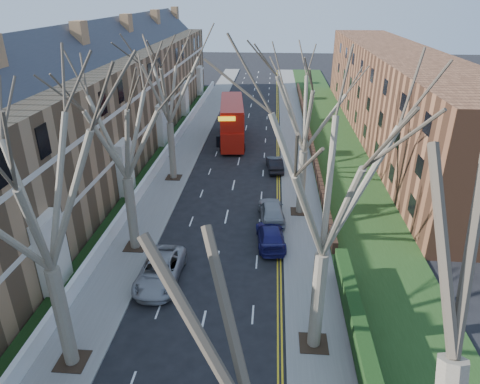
# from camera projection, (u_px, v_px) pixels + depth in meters

# --- Properties ---
(pavement_left) EXTENTS (3.00, 102.00, 0.12)m
(pavement_left) POSITION_uv_depth(u_px,v_px,m) (192.00, 141.00, 49.93)
(pavement_left) COLOR slate
(pavement_left) RESTS_ON ground
(pavement_right) EXTENTS (3.00, 102.00, 0.12)m
(pavement_right) POSITION_uv_depth(u_px,v_px,m) (295.00, 144.00, 49.10)
(pavement_right) COLOR slate
(pavement_right) RESTS_ON ground
(terrace_left) EXTENTS (9.70, 78.00, 13.60)m
(terrace_left) POSITION_uv_depth(u_px,v_px,m) (95.00, 111.00, 40.91)
(terrace_left) COLOR #99734D
(terrace_left) RESTS_ON ground
(flats_right) EXTENTS (13.97, 54.00, 10.00)m
(flats_right) POSITION_uv_depth(u_px,v_px,m) (395.00, 95.00, 49.82)
(flats_right) COLOR brown
(flats_right) RESTS_ON ground
(front_wall_left) EXTENTS (0.30, 78.00, 1.00)m
(front_wall_left) POSITION_uv_depth(u_px,v_px,m) (161.00, 161.00, 42.59)
(front_wall_left) COLOR white
(front_wall_left) RESTS_ON ground
(grass_verge_right) EXTENTS (6.00, 102.00, 0.06)m
(grass_verge_right) POSITION_uv_depth(u_px,v_px,m) (335.00, 144.00, 48.74)
(grass_verge_right) COLOR #1E3A15
(grass_verge_right) RESTS_ON ground
(tree_left_mid) EXTENTS (10.50, 10.50, 14.71)m
(tree_left_mid) POSITION_uv_depth(u_px,v_px,m) (31.00, 177.00, 16.09)
(tree_left_mid) COLOR #766954
(tree_left_mid) RESTS_ON ground
(tree_left_far) EXTENTS (10.15, 10.15, 14.22)m
(tree_left_far) POSITION_uv_depth(u_px,v_px,m) (120.00, 116.00, 25.25)
(tree_left_far) COLOR #766954
(tree_left_far) RESTS_ON ground
(tree_left_dist) EXTENTS (10.50, 10.50, 14.71)m
(tree_left_dist) POSITION_uv_depth(u_px,v_px,m) (166.00, 75.00, 35.94)
(tree_left_dist) COLOR #766954
(tree_left_dist) RESTS_ON ground
(tree_right_mid) EXTENTS (10.50, 10.50, 14.71)m
(tree_right_mid) POSITION_uv_depth(u_px,v_px,m) (331.00, 166.00, 17.10)
(tree_right_mid) COLOR #766954
(tree_right_mid) RESTS_ON ground
(tree_right_far) EXTENTS (10.15, 10.15, 14.22)m
(tree_right_far) POSITION_uv_depth(u_px,v_px,m) (307.00, 96.00, 29.87)
(tree_right_far) COLOR #766954
(tree_right_far) RESTS_ON ground
(double_decker_bus) EXTENTS (3.58, 11.17, 4.59)m
(double_decker_bus) POSITION_uv_depth(u_px,v_px,m) (232.00, 122.00, 49.08)
(double_decker_bus) COLOR #A9160C
(double_decker_bus) RESTS_ON ground
(car_left_far) EXTENTS (2.41, 5.20, 1.44)m
(car_left_far) POSITION_uv_depth(u_px,v_px,m) (160.00, 271.00, 25.59)
(car_left_far) COLOR gray
(car_left_far) RESTS_ON ground
(car_right_near) EXTENTS (2.30, 4.74, 1.33)m
(car_right_near) POSITION_uv_depth(u_px,v_px,m) (271.00, 235.00, 29.44)
(car_right_near) COLOR navy
(car_right_near) RESTS_ON ground
(car_right_mid) EXTENTS (2.31, 4.72, 1.55)m
(car_right_mid) POSITION_uv_depth(u_px,v_px,m) (272.00, 211.00, 32.51)
(car_right_mid) COLOR gray
(car_right_mid) RESTS_ON ground
(car_right_far) EXTENTS (1.83, 4.10, 1.31)m
(car_right_far) POSITION_uv_depth(u_px,v_px,m) (275.00, 164.00, 41.66)
(car_right_far) COLOR black
(car_right_far) RESTS_ON ground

